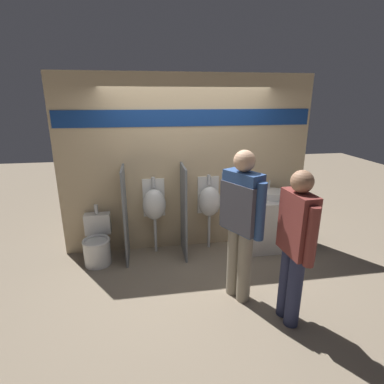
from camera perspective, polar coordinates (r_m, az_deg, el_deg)
ground_plane at (r=4.60m, az=0.35°, el=-13.23°), size 16.00×16.00×0.00m
display_wall at (r=4.65m, az=-0.87°, el=5.26°), size 3.87×0.07×2.70m
sink_counter at (r=5.03m, az=15.44°, el=-5.70°), size 1.03×0.57×0.84m
sink_basin at (r=4.90m, az=15.08°, el=-0.42°), size 0.42×0.42×0.25m
cell_phone at (r=4.67m, az=12.98°, el=-1.78°), size 0.07×0.14×0.01m
divider_near_counter at (r=4.50m, az=-12.59°, el=-4.33°), size 0.03×0.57×1.42m
divider_mid at (r=4.52m, az=-1.59°, el=-3.76°), size 0.03×0.57×1.42m
urinal_near_counter at (r=4.62m, az=-7.20°, el=-2.37°), size 0.35×0.25×1.20m
urinal_far at (r=4.72m, az=3.33°, el=-1.80°), size 0.35×0.25×1.20m
toilet at (r=4.70m, az=-17.58°, el=-9.45°), size 0.40×0.56×0.83m
person_in_vest at (r=3.47m, az=9.40°, el=-4.63°), size 0.43×0.58×1.82m
person_with_lanyard at (r=3.27m, az=19.05°, el=-9.12°), size 0.22×0.59×1.70m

